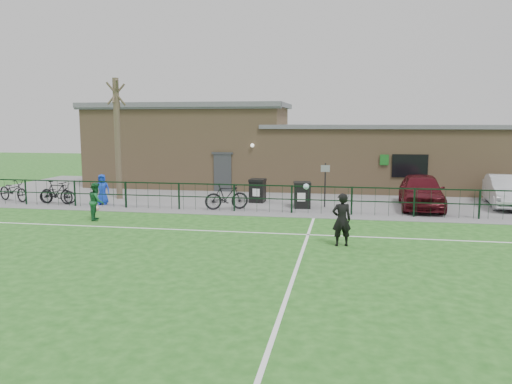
% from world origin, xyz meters
% --- Properties ---
extents(ground, '(90.00, 90.00, 0.00)m').
position_xyz_m(ground, '(0.00, 0.00, 0.00)').
color(ground, '#1E5719').
rests_on(ground, ground).
extents(paving_strip, '(34.00, 13.00, 0.02)m').
position_xyz_m(paving_strip, '(0.00, 13.50, 0.01)').
color(paving_strip, slate).
rests_on(paving_strip, ground).
extents(pitch_line_touch, '(28.00, 0.10, 0.01)m').
position_xyz_m(pitch_line_touch, '(0.00, 7.80, 0.00)').
color(pitch_line_touch, white).
rests_on(pitch_line_touch, ground).
extents(pitch_line_mid, '(28.00, 0.10, 0.01)m').
position_xyz_m(pitch_line_mid, '(0.00, 4.00, 0.00)').
color(pitch_line_mid, white).
rests_on(pitch_line_mid, ground).
extents(pitch_line_perp, '(0.10, 16.00, 0.01)m').
position_xyz_m(pitch_line_perp, '(2.00, 0.00, 0.00)').
color(pitch_line_perp, white).
rests_on(pitch_line_perp, ground).
extents(perimeter_fence, '(28.00, 0.10, 1.20)m').
position_xyz_m(perimeter_fence, '(0.00, 8.00, 0.60)').
color(perimeter_fence, black).
rests_on(perimeter_fence, ground).
extents(bare_tree, '(0.30, 0.30, 6.00)m').
position_xyz_m(bare_tree, '(-8.00, 10.50, 3.00)').
color(bare_tree, '#4C3F2E').
rests_on(bare_tree, ground).
extents(wheelie_bin_left, '(0.72, 0.81, 1.03)m').
position_xyz_m(wheelie_bin_left, '(-0.93, 10.61, 0.54)').
color(wheelie_bin_left, black).
rests_on(wheelie_bin_left, paving_strip).
extents(wheelie_bin_right, '(0.82, 0.90, 1.08)m').
position_xyz_m(wheelie_bin_right, '(1.32, 9.39, 0.56)').
color(wheelie_bin_right, black).
rests_on(wheelie_bin_right, paving_strip).
extents(sign_post, '(0.07, 0.07, 2.00)m').
position_xyz_m(sign_post, '(2.32, 9.72, 1.02)').
color(sign_post, black).
rests_on(sign_post, paving_strip).
extents(car_maroon, '(2.08, 4.65, 1.55)m').
position_xyz_m(car_maroon, '(6.57, 10.22, 0.80)').
color(car_maroon, '#4E0D16').
rests_on(car_maroon, paving_strip).
extents(car_silver, '(1.97, 4.48, 1.43)m').
position_xyz_m(car_silver, '(10.48, 11.32, 0.74)').
color(car_silver, '#B4B8BC').
rests_on(car_silver, paving_strip).
extents(bicycle_a, '(2.18, 1.38, 1.08)m').
position_xyz_m(bicycle_a, '(-12.71, 8.77, 0.56)').
color(bicycle_a, black).
rests_on(bicycle_a, paving_strip).
extents(bicycle_b, '(1.86, 0.74, 1.09)m').
position_xyz_m(bicycle_b, '(-10.17, 8.39, 0.56)').
color(bicycle_b, black).
rests_on(bicycle_b, paving_strip).
extents(bicycle_c, '(1.83, 0.80, 0.93)m').
position_xyz_m(bicycle_c, '(-10.21, 8.54, 0.49)').
color(bicycle_c, black).
rests_on(bicycle_c, paving_strip).
extents(bicycle_d, '(1.99, 1.25, 1.16)m').
position_xyz_m(bicycle_d, '(-1.92, 8.34, 0.60)').
color(bicycle_d, black).
rests_on(bicycle_d, paving_strip).
extents(spectator_child, '(0.79, 0.62, 1.42)m').
position_xyz_m(spectator_child, '(-7.96, 8.61, 0.73)').
color(spectator_child, '#153BC6').
rests_on(spectator_child, paving_strip).
extents(goalkeeper_kick, '(1.83, 3.70, 1.67)m').
position_xyz_m(goalkeeper_kick, '(3.10, 2.71, 0.85)').
color(goalkeeper_kick, black).
rests_on(goalkeeper_kick, ground).
extents(outfield_player, '(0.79, 0.88, 1.49)m').
position_xyz_m(outfield_player, '(-6.45, 5.20, 0.75)').
color(outfield_player, '#1B5F30').
rests_on(outfield_player, ground).
extents(ball_ground, '(0.22, 0.22, 0.22)m').
position_xyz_m(ball_ground, '(-7.47, 7.09, 0.11)').
color(ball_ground, white).
rests_on(ball_ground, ground).
extents(clubhouse, '(24.25, 5.40, 4.96)m').
position_xyz_m(clubhouse, '(-0.88, 16.50, 2.22)').
color(clubhouse, '#9C7D57').
rests_on(clubhouse, ground).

